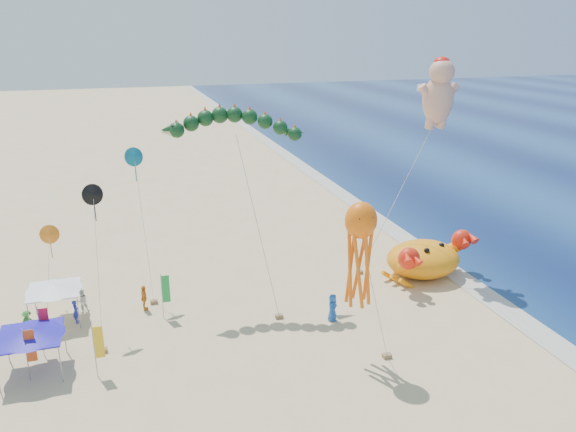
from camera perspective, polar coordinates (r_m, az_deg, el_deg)
The scene contains 11 objects.
ground at distance 38.35m, azimuth 3.80°, elevation -9.88°, with size 320.00×320.00×0.00m, color #D1B784.
foam_strip at distance 43.70m, azimuth 18.79°, elevation -7.16°, with size 320.00×320.00×0.00m, color silver.
crab_inflatable at distance 44.35m, azimuth 13.64°, elevation -4.17°, with size 7.77×6.44×3.41m.
dragon_kite at distance 37.45m, azimuth -5.53°, elevation 8.84°, with size 9.37×5.85×13.01m.
cherub_kite at distance 43.49m, azimuth 15.08°, elevation 12.13°, with size 7.16×2.10×16.29m.
octopus_kite at distance 30.90m, azimuth 7.32°, elevation -3.07°, with size 2.86×1.65×9.46m.
canopy_blue at distance 34.34m, azimuth -24.80°, elevation -10.70°, with size 3.67×3.67×2.71m.
canopy_white at distance 39.33m, azimuth -22.73°, elevation -6.67°, with size 3.47×3.47×2.71m.
feather_flags at distance 34.89m, azimuth -19.68°, elevation -10.35°, with size 8.16×5.63×3.20m.
beachgoers at distance 38.37m, azimuth -14.22°, elevation -9.01°, with size 19.72×6.89×1.85m.
small_kites at distance 38.62m, azimuth -19.06°, elevation 0.73°, with size 7.40×7.65×10.64m.
Camera 1 is at (-12.30, -31.41, 18.24)m, focal length 35.00 mm.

